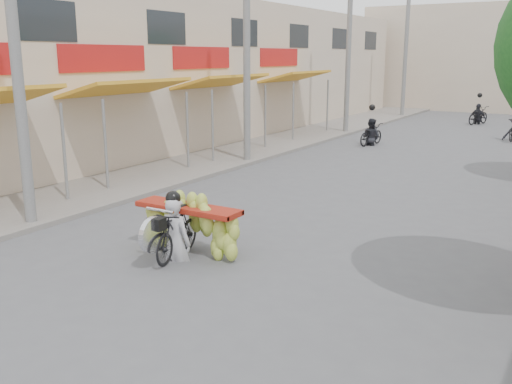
# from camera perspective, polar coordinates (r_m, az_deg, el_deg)

# --- Properties ---
(ground) EXTENTS (120.00, 120.00, 0.00)m
(ground) POSITION_cam_1_polar(r_m,az_deg,el_deg) (7.89, -14.34, -14.74)
(ground) COLOR #54555A
(ground) RESTS_ON ground
(sidewalk_left) EXTENTS (4.00, 60.00, 0.12)m
(sidewalk_left) POSITION_cam_1_polar(r_m,az_deg,el_deg) (23.46, -0.32, 4.62)
(sidewalk_left) COLOR gray
(sidewalk_left) RESTS_ON ground
(shophouse_row_left) EXTENTS (9.77, 40.00, 6.00)m
(shophouse_row_left) POSITION_cam_1_polar(r_m,az_deg,el_deg) (25.38, -11.44, 11.69)
(shophouse_row_left) COLOR beige
(shophouse_row_left) RESTS_ON ground
(utility_pole_near) EXTENTS (0.60, 0.24, 8.00)m
(utility_pole_near) POSITION_cam_1_polar(r_m,az_deg,el_deg) (13.07, -23.05, 13.98)
(utility_pole_near) COLOR slate
(utility_pole_near) RESTS_ON ground
(utility_pole_mid) EXTENTS (0.60, 0.24, 8.00)m
(utility_pole_mid) POSITION_cam_1_polar(r_m,az_deg,el_deg) (19.79, -0.94, 14.49)
(utility_pole_mid) COLOR slate
(utility_pole_mid) RESTS_ON ground
(utility_pole_far) EXTENTS (0.60, 0.24, 8.00)m
(utility_pole_far) POSITION_cam_1_polar(r_m,az_deg,el_deg) (27.83, 9.25, 14.04)
(utility_pole_far) COLOR slate
(utility_pole_far) RESTS_ON ground
(utility_pole_back) EXTENTS (0.60, 0.24, 8.00)m
(utility_pole_back) POSITION_cam_1_polar(r_m,az_deg,el_deg) (36.33, 14.75, 13.61)
(utility_pole_back) COLOR slate
(utility_pole_back) RESTS_ON ground
(banana_motorbike) EXTENTS (2.20, 1.83, 2.19)m
(banana_motorbike) POSITION_cam_1_polar(r_m,az_deg,el_deg) (10.70, -7.52, -2.65)
(banana_motorbike) COLOR black
(banana_motorbike) RESTS_ON ground
(bg_motorbike_a) EXTENTS (0.86, 1.69, 1.95)m
(bg_motorbike_a) POSITION_cam_1_polar(r_m,az_deg,el_deg) (24.52, 11.44, 6.35)
(bg_motorbike_a) COLOR black
(bg_motorbike_a) RESTS_ON ground
(bg_motorbike_c) EXTENTS (1.17, 1.85, 1.95)m
(bg_motorbike_c) POSITION_cam_1_polar(r_m,az_deg,el_deg) (33.72, 21.36, 7.64)
(bg_motorbike_c) COLOR black
(bg_motorbike_c) RESTS_ON ground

